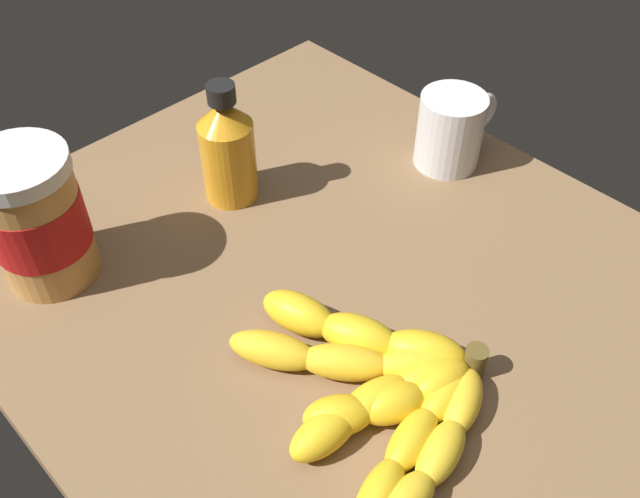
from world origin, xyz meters
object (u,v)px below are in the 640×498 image
honey_bottle (227,148)px  coffee_mug (451,130)px  peanut_butter_jar (36,219)px  banana_bunch (382,387)px

honey_bottle → coffee_mug: honey_bottle is taller
peanut_butter_jar → coffee_mug: 45.09cm
peanut_butter_jar → honey_bottle: size_ratio=1.00×
banana_bunch → peanut_butter_jar: size_ratio=1.72×
banana_bunch → coffee_mug: bearing=119.2°
honey_bottle → coffee_mug: (12.94, 21.89, -1.88)cm
peanut_butter_jar → honey_bottle: bearing=81.3°
peanut_butter_jar → coffee_mug: (16.02, 42.07, -2.63)cm
banana_bunch → peanut_butter_jar: 35.31cm
banana_bunch → peanut_butter_jar: bearing=-159.3°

